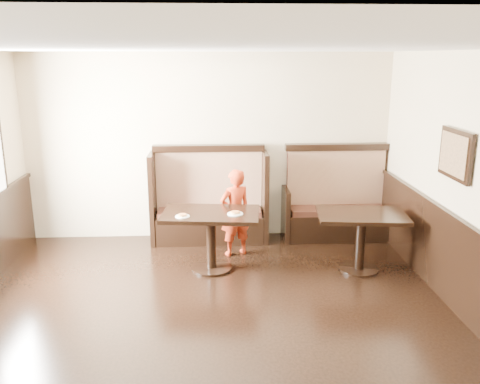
{
  "coord_description": "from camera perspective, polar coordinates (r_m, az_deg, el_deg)",
  "views": [
    {
      "loc": [
        0.05,
        -4.11,
        2.74
      ],
      "look_at": [
        0.41,
        2.35,
        1.0
      ],
      "focal_mm": 38.0,
      "sensor_mm": 36.0,
      "label": 1
    }
  ],
  "objects": [
    {
      "name": "ground",
      "position": [
        4.94,
        -3.45,
        -18.65
      ],
      "size": [
        7.0,
        7.0,
        0.0
      ],
      "primitive_type": "plane",
      "color": "black",
      "rests_on": "ground"
    },
    {
      "name": "room_shell",
      "position": [
        4.87,
        -7.13,
        -10.24
      ],
      "size": [
        7.0,
        7.0,
        7.0
      ],
      "color": "beige",
      "rests_on": "ground"
    },
    {
      "name": "booth_main",
      "position": [
        7.73,
        -3.45,
        -1.61
      ],
      "size": [
        1.75,
        0.72,
        1.45
      ],
      "color": "black",
      "rests_on": "ground"
    },
    {
      "name": "booth_neighbor",
      "position": [
        7.98,
        10.71,
        -1.69
      ],
      "size": [
        1.65,
        0.72,
        1.45
      ],
      "color": "black",
      "rests_on": "ground"
    },
    {
      "name": "table_main",
      "position": [
        6.61,
        -3.29,
        -3.82
      ],
      "size": [
        1.32,
        0.9,
        0.79
      ],
      "rotation": [
        0.0,
        0.0,
        -0.11
      ],
      "color": "black",
      "rests_on": "ground"
    },
    {
      "name": "table_neighbor",
      "position": [
        6.77,
        13.43,
        -3.95
      ],
      "size": [
        1.19,
        0.85,
        0.78
      ],
      "rotation": [
        0.0,
        0.0,
        -0.1
      ],
      "color": "black",
      "rests_on": "ground"
    },
    {
      "name": "child",
      "position": [
        7.1,
        -0.54,
        -2.32
      ],
      "size": [
        0.53,
        0.45,
        1.24
      ],
      "primitive_type": "imported",
      "rotation": [
        0.0,
        0.0,
        3.54
      ],
      "color": "#B22E13",
      "rests_on": "ground"
    },
    {
      "name": "pizza_plate_left",
      "position": [
        6.41,
        -6.48,
        -2.66
      ],
      "size": [
        0.18,
        0.18,
        0.03
      ],
      "color": "white",
      "rests_on": "table_main"
    },
    {
      "name": "pizza_plate_right",
      "position": [
        6.46,
        -0.54,
        -2.39
      ],
      "size": [
        0.2,
        0.2,
        0.04
      ],
      "color": "white",
      "rests_on": "table_main"
    }
  ]
}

